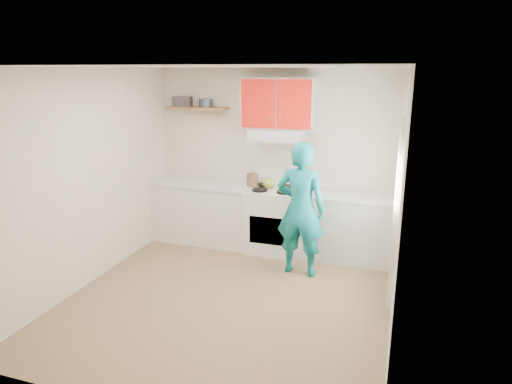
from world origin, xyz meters
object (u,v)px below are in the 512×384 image
(stove, at_px, (274,220))
(kettle, at_px, (269,183))
(person, at_px, (301,209))
(tin, at_px, (206,103))
(crock, at_px, (252,181))

(stove, height_order, kettle, kettle)
(kettle, bearing_deg, person, -51.59)
(stove, bearing_deg, person, -51.06)
(stove, distance_m, person, 0.93)
(kettle, xyz_separation_m, person, (0.63, -0.68, -0.12))
(stove, height_order, tin, tin)
(stove, relative_size, tin, 4.62)
(tin, relative_size, crock, 0.98)
(tin, relative_size, person, 0.11)
(person, bearing_deg, stove, -47.82)
(stove, relative_size, kettle, 5.48)
(tin, bearing_deg, kettle, -8.54)
(tin, distance_m, kettle, 1.51)
(kettle, bearing_deg, tin, 167.17)
(stove, relative_size, crock, 4.55)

